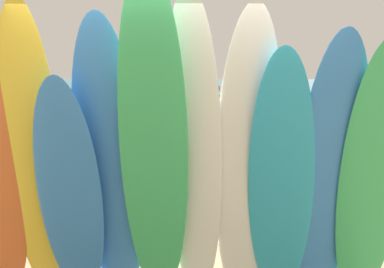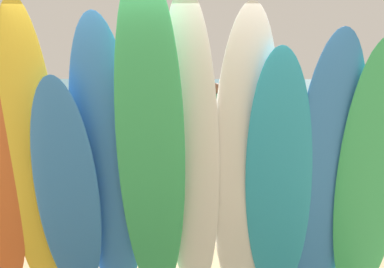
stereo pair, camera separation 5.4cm
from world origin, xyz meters
TOP-DOWN VIEW (x-y plane):
  - ground at (0.00, 14.00)m, footprint 60.00×60.00m
  - ocean_water at (0.00, 31.55)m, footprint 60.00×40.00m
  - surfboard_rack at (0.00, 0.00)m, footprint 3.51×0.07m
  - surfboard_yellow_1 at (-1.18, -0.52)m, footprint 0.50×0.68m
  - surfboard_blue_2 at (-0.88, -0.57)m, footprint 0.55×0.69m
  - surfboard_blue_3 at (-0.55, -0.53)m, footprint 0.62×0.77m
  - surfboard_green_4 at (-0.17, -0.69)m, footprint 0.54×0.92m
  - surfboard_white_5 at (0.13, -0.53)m, footprint 0.53×0.70m
  - surfboard_white_6 at (0.57, -0.49)m, footprint 0.59×0.70m
  - surfboard_teal_7 at (0.84, -0.53)m, footprint 0.60×0.75m
  - surfboard_blue_8 at (1.22, -0.54)m, footprint 0.61×0.78m
  - surfboard_green_9 at (1.55, -0.58)m, footprint 0.54×0.72m
  - beachgoer_midbeach at (0.31, 6.00)m, footprint 0.56×0.38m

SIDE VIEW (x-z plane):
  - ground at x=0.00m, z-range 0.00..0.00m
  - ocean_water at x=0.00m, z-range 0.00..0.02m
  - surfboard_rack at x=0.00m, z-range 0.22..0.96m
  - beachgoer_midbeach at x=0.31m, z-range 0.12..1.75m
  - surfboard_blue_2 at x=-0.88m, z-range 0.00..2.00m
  - surfboard_teal_7 at x=0.84m, z-range 0.00..2.21m
  - surfboard_green_9 at x=1.55m, z-range 0.00..2.27m
  - surfboard_blue_8 at x=1.22m, z-range 0.00..2.34m
  - surfboard_blue_3 at x=-0.55m, z-range 0.00..2.46m
  - surfboard_white_6 at x=0.57m, z-range 0.00..2.54m
  - surfboard_yellow_1 at x=-1.18m, z-range 0.00..2.58m
  - surfboard_white_5 at x=0.13m, z-range 0.00..2.64m
  - surfboard_green_4 at x=-0.17m, z-range 0.00..2.79m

